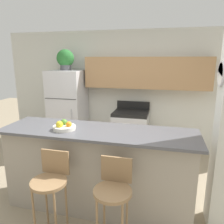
{
  "coord_description": "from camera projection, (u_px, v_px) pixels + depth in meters",
  "views": [
    {
      "loc": [
        0.81,
        -2.49,
        1.97
      ],
      "look_at": [
        0.0,
        0.75,
        1.15
      ],
      "focal_mm": 35.0,
      "sensor_mm": 36.0,
      "label": 1
    }
  ],
  "objects": [
    {
      "name": "bar_stool_right",
      "position": [
        114.0,
        191.0,
        2.21
      ],
      "size": [
        0.39,
        0.39,
        0.98
      ],
      "color": "olive",
      "rests_on": "ground_plane"
    },
    {
      "name": "potted_plant_on_fridge",
      "position": [
        65.0,
        59.0,
        4.53
      ],
      "size": [
        0.36,
        0.36,
        0.43
      ],
      "color": "#4C4C51",
      "rests_on": "refrigerator"
    },
    {
      "name": "stove_range",
      "position": [
        131.0,
        132.0,
        4.58
      ],
      "size": [
        0.71,
        0.63,
        1.07
      ],
      "color": "silver",
      "rests_on": "ground_plane"
    },
    {
      "name": "wall_back",
      "position": [
        134.0,
        85.0,
        4.62
      ],
      "size": [
        5.6,
        0.38,
        2.55
      ],
      "color": "silver",
      "rests_on": "ground_plane"
    },
    {
      "name": "fruit_bowl",
      "position": [
        64.0,
        126.0,
        2.76
      ],
      "size": [
        0.28,
        0.28,
        0.12
      ],
      "color": "silver",
      "rests_on": "counter_bar"
    },
    {
      "name": "bar_stool_left",
      "position": [
        51.0,
        182.0,
        2.38
      ],
      "size": [
        0.39,
        0.39,
        0.98
      ],
      "color": "olive",
      "rests_on": "ground_plane"
    },
    {
      "name": "counter_bar",
      "position": [
        98.0,
        169.0,
        2.88
      ],
      "size": [
        2.5,
        0.73,
        1.09
      ],
      "color": "gray",
      "rests_on": "ground_plane"
    },
    {
      "name": "refrigerator",
      "position": [
        68.0,
        110.0,
        4.79
      ],
      "size": [
        0.73,
        0.67,
        1.73
      ],
      "color": "silver",
      "rests_on": "ground_plane"
    },
    {
      "name": "ground_plane",
      "position": [
        99.0,
        205.0,
        3.01
      ],
      "size": [
        14.0,
        14.0,
        0.0
      ],
      "primitive_type": "plane",
      "color": "gray"
    }
  ]
}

